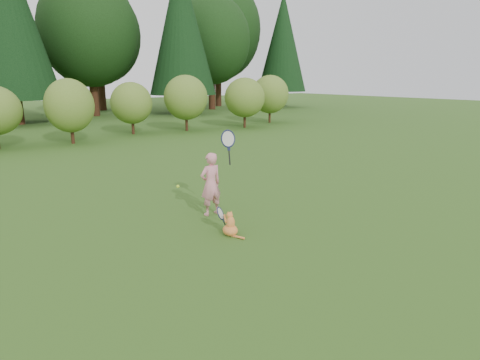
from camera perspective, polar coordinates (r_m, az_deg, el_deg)
ground at (r=7.68m, az=2.31°, el=-6.48°), size 100.00×100.00×0.00m
shrub_row at (r=19.20m, az=-22.74°, el=9.25°), size 28.00×3.00×2.80m
child at (r=8.10m, az=-4.10°, el=-0.37°), size 0.73×0.43×1.94m
cat at (r=7.17m, az=-1.47°, el=-6.10°), size 0.35×0.66×0.59m
tennis_ball at (r=8.03m, az=-8.83°, el=-0.90°), size 0.06×0.06×0.06m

